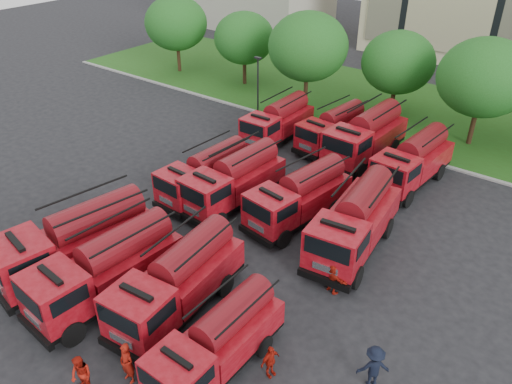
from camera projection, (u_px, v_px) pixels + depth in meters
ground at (212, 266)px, 25.60m from camera, size 140.00×140.00×0.00m
lawn at (411, 112)px, 43.29m from camera, size 70.00×16.00×0.12m
curb at (369, 144)px, 37.76m from camera, size 70.00×0.30×0.14m
tree_0 at (176, 23)px, 50.39m from camera, size 6.30×6.30×7.70m
tree_1 at (244, 38)px, 47.18m from camera, size 5.71×5.71×6.98m
tree_2 at (308, 47)px, 41.61m from camera, size 6.72×6.72×8.22m
tree_3 at (398, 62)px, 40.04m from camera, size 5.88×5.88×7.19m
tree_4 at (484, 78)px, 35.13m from camera, size 6.55×6.55×8.01m
lamp_post_0 at (258, 84)px, 40.99m from camera, size 0.60×0.25×5.11m
fire_truck_0 at (76, 241)px, 24.42m from camera, size 4.05×8.27×3.61m
fire_truck_1 at (106, 269)px, 22.78m from camera, size 3.18×7.67×3.41m
fire_truck_2 at (178, 281)px, 22.15m from camera, size 3.23×7.53×3.33m
fire_truck_3 at (218, 342)px, 19.43m from camera, size 2.36×6.38×2.90m
fire_truck_4 at (206, 174)px, 30.76m from camera, size 2.75×6.85×3.06m
fire_truck_5 at (234, 180)px, 29.89m from camera, size 2.99×7.38×3.30m
fire_truck_6 at (299, 196)px, 28.38m from camera, size 3.43×7.34×3.21m
fire_truck_7 at (355, 221)px, 25.95m from camera, size 3.54×7.97×3.51m
fire_truck_8 at (278, 122)px, 37.62m from camera, size 2.62×6.94×3.14m
fire_truck_9 at (333, 128)px, 36.72m from camera, size 3.01×6.78×2.99m
fire_truck_10 at (366, 136)px, 34.92m from camera, size 3.20×7.93×3.55m
fire_truck_11 at (413, 161)px, 31.92m from camera, size 3.13×7.48×3.32m
firefighter_0 at (130, 380)px, 19.66m from camera, size 0.70×0.52×1.90m
firefighter_2 at (270, 375)px, 19.87m from camera, size 0.72×1.01×1.55m
firefighter_3 at (371, 384)px, 19.49m from camera, size 1.40×1.33×1.98m
firefighter_4 at (154, 239)px, 27.55m from camera, size 1.12×0.92×1.97m
firefighter_5 at (332, 291)px, 24.00m from camera, size 1.66×1.08×1.65m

